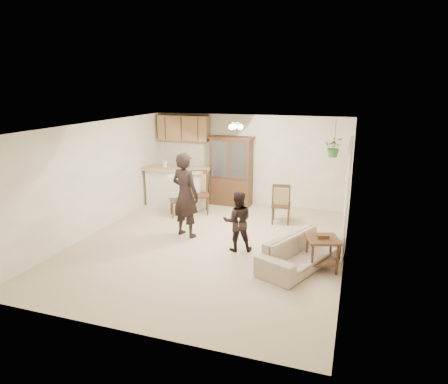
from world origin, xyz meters
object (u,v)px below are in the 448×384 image
(chair_hutch_left, at_px, (178,206))
(chair_bar, at_px, (199,202))
(side_table, at_px, (322,253))
(sofa, at_px, (302,247))
(china_hutch, at_px, (231,172))
(child, at_px, (238,219))
(adult, at_px, (185,197))
(chair_hutch_right, at_px, (281,212))

(chair_hutch_left, bearing_deg, chair_bar, 97.25)
(side_table, bearing_deg, sofa, 173.52)
(side_table, bearing_deg, china_hutch, 129.66)
(child, relative_size, side_table, 1.90)
(adult, distance_m, chair_hutch_left, 1.59)
(chair_bar, xyz_separation_m, chair_hutch_right, (2.18, -0.08, -0.03))
(china_hutch, bearing_deg, sofa, -51.47)
(china_hutch, distance_m, side_table, 4.45)
(adult, xyz_separation_m, chair_hutch_right, (1.86, 1.52, -0.61))
(china_hutch, relative_size, chair_hutch_right, 1.88)
(child, xyz_separation_m, side_table, (1.71, -0.36, -0.36))
(chair_bar, distance_m, chair_hutch_right, 2.18)
(adult, bearing_deg, china_hutch, -77.16)
(chair_hutch_left, bearing_deg, sofa, 27.39)
(child, height_order, side_table, child)
(sofa, bearing_deg, side_table, -72.14)
(sofa, relative_size, chair_hutch_left, 2.03)
(sofa, bearing_deg, child, 101.18)
(child, xyz_separation_m, chair_hutch_right, (0.53, 1.94, -0.39))
(china_hutch, bearing_deg, adult, -92.62)
(child, relative_size, chair_hutch_left, 1.46)
(child, xyz_separation_m, chair_bar, (-1.65, 2.02, -0.36))
(chair_bar, bearing_deg, chair_hutch_left, -164.06)
(side_table, xyz_separation_m, chair_hutch_right, (-1.18, 2.29, -0.03))
(china_hutch, xyz_separation_m, side_table, (2.81, -3.39, -0.63))
(sofa, bearing_deg, chair_hutch_left, 84.58)
(chair_hutch_left, bearing_deg, adult, -1.21)
(sofa, height_order, chair_hutch_right, chair_hutch_right)
(sofa, xyz_separation_m, china_hutch, (-2.45, 3.35, 0.59))
(chair_hutch_left, distance_m, chair_hutch_right, 2.63)
(adult, distance_m, child, 1.41)
(chair_bar, bearing_deg, child, -74.87)
(china_hutch, height_order, side_table, china_hutch)
(adult, bearing_deg, side_table, -176.38)
(china_hutch, relative_size, chair_bar, 1.73)
(side_table, relative_size, chair_bar, 0.64)
(sofa, xyz_separation_m, side_table, (0.36, -0.04, -0.05))
(chair_hutch_left, bearing_deg, china_hutch, 111.53)
(china_hutch, bearing_deg, side_table, -47.96)
(chair_hutch_right, bearing_deg, chair_hutch_left, -1.08)
(child, xyz_separation_m, chair_hutch_left, (-2.09, 1.65, -0.41))
(china_hutch, bearing_deg, chair_hutch_left, -123.24)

